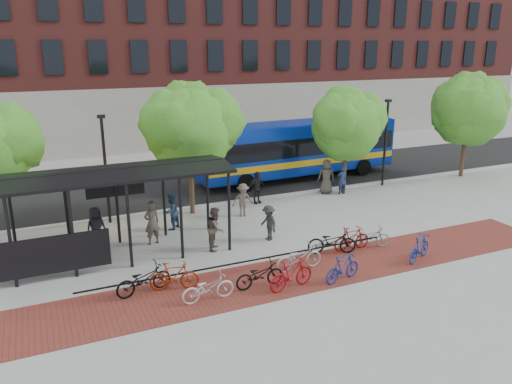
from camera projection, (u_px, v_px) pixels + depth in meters
name	position (u px, v px, depth m)	size (l,w,h in m)	color
ground	(275.00, 225.00, 23.41)	(160.00, 160.00, 0.00)	#9E9E99
asphalt_street	(217.00, 184.00, 30.41)	(160.00, 8.00, 0.01)	black
curb	(242.00, 201.00, 26.89)	(160.00, 0.25, 0.12)	#B7B7B2
brick_strip	(286.00, 276.00, 18.25)	(24.00, 3.00, 0.01)	maroon
bike_rack_rail	(244.00, 273.00, 18.53)	(12.00, 0.05, 0.95)	black
building_brick	(249.00, 24.00, 47.24)	(55.00, 14.00, 20.00)	maroon
bus_shelter	(90.00, 186.00, 18.95)	(10.60, 3.07, 3.60)	black
tree_b	(191.00, 125.00, 23.93)	(5.15, 4.20, 6.47)	#382619
tree_c	(348.00, 122.00, 27.58)	(4.66, 3.80, 5.92)	#382619
tree_d	(469.00, 106.00, 31.01)	(5.39, 4.40, 6.55)	#382619
lamp_post_left	(105.00, 166.00, 23.03)	(0.35, 0.20, 5.12)	black
lamp_post_right	(385.00, 140.00, 29.32)	(0.35, 0.20, 5.12)	black
bus	(297.00, 146.00, 31.21)	(13.21, 3.54, 3.54)	#08289C
bike_0	(144.00, 279.00, 16.87)	(0.68, 1.96, 1.03)	black
bike_1	(174.00, 276.00, 17.13)	(0.48, 1.70, 1.02)	maroon
bike_2	(208.00, 288.00, 16.39)	(0.63, 1.80, 0.95)	#BABABD
bike_4	(260.00, 275.00, 17.32)	(0.62, 1.79, 0.94)	black
bike_5	(291.00, 274.00, 17.19)	(0.51, 1.82, 1.09)	maroon
bike_6	(299.00, 257.00, 18.66)	(0.66, 1.90, 1.00)	#A5A5A7
bike_7	(343.00, 268.00, 17.78)	(0.47, 1.65, 0.99)	navy
bike_8	(332.00, 241.00, 20.13)	(0.68, 1.96, 1.03)	black
bike_9	(352.00, 239.00, 20.47)	(0.47, 1.66, 1.00)	#9B140E
bike_10	(369.00, 237.00, 20.75)	(0.62, 1.79, 0.94)	gray
bike_11	(420.00, 248.00, 19.49)	(0.49, 1.73, 1.04)	navy
pedestrian_0	(96.00, 228.00, 20.62)	(0.86, 0.56, 1.76)	black
pedestrian_1	(152.00, 223.00, 20.97)	(0.69, 0.45, 1.90)	#433D35
pedestrian_2	(171.00, 211.00, 22.70)	(0.83, 0.65, 1.71)	#223851
pedestrian_3	(243.00, 200.00, 24.43)	(1.08, 0.62, 1.66)	brown
pedestrian_4	(257.00, 188.00, 26.44)	(1.02, 0.42, 1.74)	black
pedestrian_6	(326.00, 177.00, 28.21)	(0.96, 0.62, 1.96)	#3F3933
pedestrian_7	(342.00, 180.00, 28.10)	(0.60, 0.39, 1.63)	#1F2949
pedestrian_8	(216.00, 228.00, 20.48)	(0.87, 0.68, 1.80)	#4C4138
pedestrian_9	(269.00, 223.00, 21.46)	(1.01, 0.58, 1.56)	#262626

